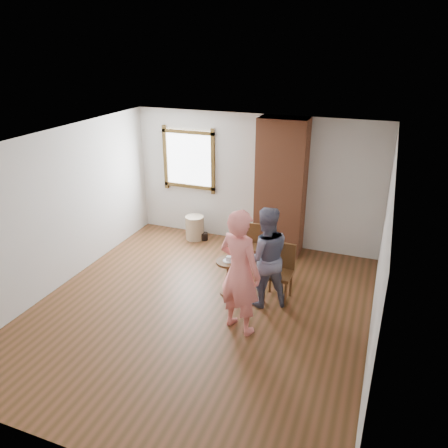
{
  "coord_description": "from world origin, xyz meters",
  "views": [
    {
      "loc": [
        2.4,
        -5.19,
        3.85
      ],
      "look_at": [
        0.1,
        0.8,
        1.15
      ],
      "focal_mm": 35.0,
      "sensor_mm": 36.0,
      "label": 1
    }
  ],
  "objects_px": {
    "stoneware_crock": "(195,228)",
    "dining_chair_right": "(280,269)",
    "side_table": "(228,272)",
    "dining_chair_left": "(249,243)",
    "person_pink": "(240,272)",
    "man": "(265,257)"
  },
  "relations": [
    {
      "from": "stoneware_crock",
      "to": "person_pink",
      "type": "relative_size",
      "value": 0.27
    },
    {
      "from": "dining_chair_left",
      "to": "man",
      "type": "bearing_deg",
      "value": -72.38
    },
    {
      "from": "stoneware_crock",
      "to": "dining_chair_right",
      "type": "height_order",
      "value": "dining_chair_right"
    },
    {
      "from": "person_pink",
      "to": "stoneware_crock",
      "type": "bearing_deg",
      "value": -33.67
    },
    {
      "from": "stoneware_crock",
      "to": "person_pink",
      "type": "bearing_deg",
      "value": -54.14
    },
    {
      "from": "dining_chair_left",
      "to": "side_table",
      "type": "xyz_separation_m",
      "value": [
        -0.0,
        -1.07,
        -0.04
      ]
    },
    {
      "from": "dining_chair_left",
      "to": "dining_chair_right",
      "type": "bearing_deg",
      "value": -58.72
    },
    {
      "from": "dining_chair_right",
      "to": "man",
      "type": "height_order",
      "value": "man"
    },
    {
      "from": "stoneware_crock",
      "to": "side_table",
      "type": "height_order",
      "value": "side_table"
    },
    {
      "from": "stoneware_crock",
      "to": "dining_chair_right",
      "type": "distance_m",
      "value": 2.73
    },
    {
      "from": "man",
      "to": "person_pink",
      "type": "distance_m",
      "value": 0.79
    },
    {
      "from": "side_table",
      "to": "dining_chair_left",
      "type": "bearing_deg",
      "value": 89.96
    },
    {
      "from": "dining_chair_left",
      "to": "dining_chair_right",
      "type": "xyz_separation_m",
      "value": [
        0.8,
        -0.88,
        0.07
      ]
    },
    {
      "from": "man",
      "to": "person_pink",
      "type": "xyz_separation_m",
      "value": [
        -0.14,
        -0.77,
        0.11
      ]
    },
    {
      "from": "dining_chair_left",
      "to": "stoneware_crock",
      "type": "bearing_deg",
      "value": 142.42
    },
    {
      "from": "person_pink",
      "to": "man",
      "type": "bearing_deg",
      "value": -79.64
    },
    {
      "from": "man",
      "to": "person_pink",
      "type": "bearing_deg",
      "value": 52.42
    },
    {
      "from": "stoneware_crock",
      "to": "side_table",
      "type": "relative_size",
      "value": 0.83
    },
    {
      "from": "dining_chair_right",
      "to": "man",
      "type": "xyz_separation_m",
      "value": [
        -0.19,
        -0.24,
        0.29
      ]
    },
    {
      "from": "stoneware_crock",
      "to": "side_table",
      "type": "bearing_deg",
      "value": -51.58
    },
    {
      "from": "stoneware_crock",
      "to": "man",
      "type": "bearing_deg",
      "value": -42.17
    },
    {
      "from": "dining_chair_left",
      "to": "man",
      "type": "xyz_separation_m",
      "value": [
        0.61,
        -1.12,
        0.36
      ]
    }
  ]
}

